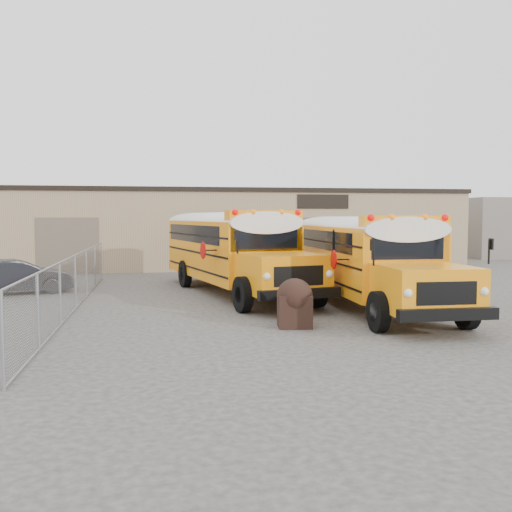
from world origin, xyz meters
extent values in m
plane|color=#373432|center=(0.00, 0.00, 0.00)|extent=(120.00, 120.00, 0.00)
cube|color=tan|center=(0.00, 20.00, 2.25)|extent=(30.00, 10.00, 4.50)
cube|color=black|center=(0.00, 20.00, 4.55)|extent=(30.20, 10.20, 0.25)
cube|color=black|center=(6.00, 14.98, 3.90)|extent=(3.00, 0.08, 0.80)
cube|color=brown|center=(-8.00, 14.98, 1.50)|extent=(3.20, 0.08, 3.00)
cube|color=brown|center=(4.00, 14.98, 1.50)|extent=(3.20, 0.08, 3.00)
cylinder|color=gray|center=(-6.00, -6.00, 0.90)|extent=(0.07, 0.07, 1.80)
cylinder|color=gray|center=(-6.00, -3.00, 0.90)|extent=(0.07, 0.07, 1.80)
cylinder|color=gray|center=(-6.00, 0.00, 0.90)|extent=(0.07, 0.07, 1.80)
cylinder|color=gray|center=(-6.00, 3.00, 0.90)|extent=(0.07, 0.07, 1.80)
cylinder|color=gray|center=(-6.00, 6.00, 0.90)|extent=(0.07, 0.07, 1.80)
cylinder|color=gray|center=(-6.00, 9.00, 0.90)|extent=(0.07, 0.07, 1.80)
cylinder|color=gray|center=(-6.00, 12.00, 0.90)|extent=(0.07, 0.07, 1.80)
cylinder|color=gray|center=(-6.00, 3.00, 1.78)|extent=(0.05, 18.00, 0.05)
cylinder|color=gray|center=(-6.00, 3.00, 0.05)|extent=(0.05, 18.00, 0.05)
cube|color=gray|center=(-6.00, 3.00, 0.90)|extent=(0.02, 18.00, 1.70)
cube|color=gray|center=(24.00, 24.00, 2.20)|extent=(10.00, 8.00, 4.40)
cube|color=orange|center=(-1.92, 13.44, 1.72)|extent=(4.52, 8.87, 2.29)
cube|color=orange|center=(-0.76, 8.10, 1.22)|extent=(2.92, 2.92, 1.28)
cube|color=black|center=(-1.02, 9.32, 2.36)|extent=(2.25, 0.55, 0.84)
cube|color=white|center=(-1.92, 13.44, 3.03)|extent=(4.54, 8.96, 0.45)
cube|color=orange|center=(-1.08, 9.57, 3.07)|extent=(2.79, 1.12, 0.40)
sphere|color=#E50705|center=(-2.17, 9.07, 3.20)|extent=(0.22, 0.22, 0.22)
sphere|color=#E50705|center=(0.12, 9.57, 3.20)|extent=(0.22, 0.22, 0.22)
sphere|color=orange|center=(-1.54, 9.21, 3.20)|extent=(0.22, 0.22, 0.22)
sphere|color=orange|center=(-0.51, 9.43, 3.20)|extent=(0.22, 0.22, 0.22)
cube|color=black|center=(-0.48, 6.82, 0.71)|extent=(2.72, 0.82, 0.31)
cube|color=black|center=(-2.83, 17.64, 0.71)|extent=(2.72, 0.80, 0.31)
cube|color=black|center=(-1.92, 13.44, 1.64)|extent=(4.53, 8.71, 0.07)
cube|color=black|center=(-1.99, 13.77, 2.36)|extent=(4.27, 7.57, 0.69)
cylinder|color=black|center=(-2.08, 7.94, 0.58)|extent=(0.55, 1.20, 1.16)
cylinder|color=black|center=(0.51, 8.50, 0.58)|extent=(0.55, 1.20, 1.16)
cylinder|color=black|center=(-3.57, 14.81, 0.58)|extent=(0.55, 1.20, 1.16)
cylinder|color=black|center=(-0.98, 15.38, 0.58)|extent=(0.55, 1.20, 1.16)
cylinder|color=#BF0505|center=(-3.16, 10.21, 1.86)|extent=(0.17, 0.62, 0.62)
cube|color=orange|center=(3.83, 9.08, 1.63)|extent=(2.75, 8.05, 2.16)
cube|color=orange|center=(3.76, 3.91, 1.15)|extent=(2.35, 2.35, 1.21)
cube|color=black|center=(3.77, 5.09, 2.23)|extent=(2.16, 0.09, 0.79)
cube|color=white|center=(3.83, 9.08, 2.87)|extent=(2.75, 8.13, 0.42)
cube|color=orange|center=(3.78, 5.33, 2.90)|extent=(2.59, 0.56, 0.38)
sphere|color=#E50705|center=(2.67, 5.11, 3.02)|extent=(0.21, 0.21, 0.21)
sphere|color=#E50705|center=(4.88, 5.08, 3.02)|extent=(0.21, 0.21, 0.21)
sphere|color=orange|center=(3.27, 5.10, 3.02)|extent=(0.21, 0.21, 0.21)
sphere|color=orange|center=(4.27, 5.09, 3.02)|extent=(0.21, 0.21, 0.21)
cube|color=black|center=(3.74, 2.67, 0.67)|extent=(2.59, 0.27, 0.30)
cube|color=black|center=(3.89, 13.14, 0.67)|extent=(2.58, 0.25, 0.30)
cube|color=black|center=(3.83, 9.08, 1.55)|extent=(2.79, 7.89, 0.06)
cube|color=black|center=(3.83, 9.39, 2.23)|extent=(2.76, 6.78, 0.65)
cylinder|color=black|center=(2.50, 4.05, 0.55)|extent=(0.31, 1.10, 1.10)
cylinder|color=black|center=(5.01, 4.01, 0.55)|extent=(0.31, 1.10, 1.10)
cylinder|color=black|center=(2.60, 10.70, 0.55)|extent=(0.31, 1.10, 1.10)
cylinder|color=black|center=(5.11, 10.66, 0.55)|extent=(0.31, 1.10, 1.10)
cylinder|color=#BF0505|center=(2.00, 6.36, 1.76)|extent=(0.04, 0.59, 0.59)
cube|color=black|center=(0.40, -1.23, 0.45)|extent=(1.00, 0.92, 0.91)
sphere|color=black|center=(0.40, -1.23, 0.86)|extent=(1.00, 1.00, 1.00)
imported|color=black|center=(-8.76, 7.29, 0.68)|extent=(4.34, 2.58, 1.35)
camera|label=1|loc=(-3.32, -16.40, 3.07)|focal=40.00mm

